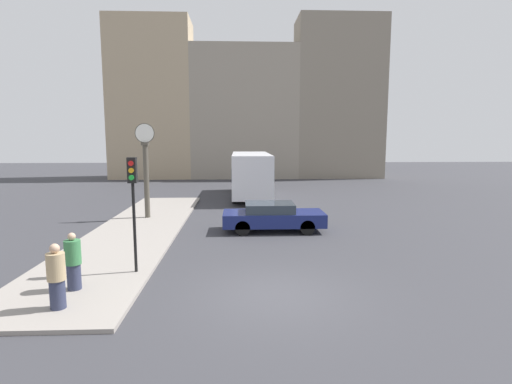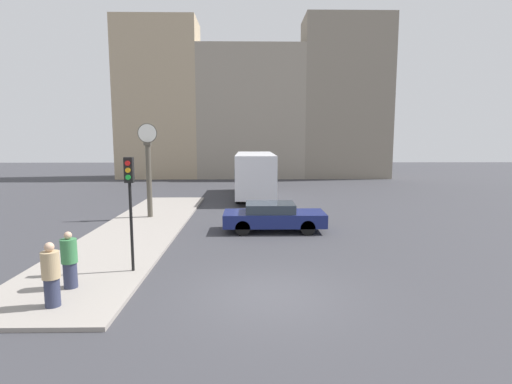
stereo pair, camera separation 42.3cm
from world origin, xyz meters
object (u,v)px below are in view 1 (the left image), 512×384
Objects in this scene: sedan_car at (273,216)px; street_clock at (146,168)px; traffic_light_near at (133,190)px; pedestrian_green_hoodie at (73,262)px; pedestrian_tan_coat at (56,277)px; bus_distant at (251,172)px.

sedan_car is 0.94× the size of street_clock.
traffic_light_near is 0.73× the size of street_clock.
pedestrian_green_hoodie is 0.98× the size of pedestrian_tan_coat.
pedestrian_tan_coat is (-5.19, -18.93, -0.88)m from bus_distant.
pedestrian_tan_coat reaches higher than sedan_car.
pedestrian_tan_coat is (-5.86, -8.34, 0.22)m from sedan_car.
street_clock is at bearing 91.99° from pedestrian_tan_coat.
bus_distant is 19.65m from pedestrian_tan_coat.
street_clock is 3.03× the size of pedestrian_tan_coat.
pedestrian_tan_coat is at bearing -125.07° from sedan_car.
sedan_car is at bearing 50.85° from traffic_light_near.
pedestrian_green_hoodie is 1.23m from pedestrian_tan_coat.
pedestrian_green_hoodie is at bearing -106.66° from bus_distant.
pedestrian_green_hoodie is (-5.30, -17.71, -0.89)m from bus_distant.
sedan_car is 7.15m from street_clock.
street_clock is (-1.58, 8.60, 0.02)m from traffic_light_near.
traffic_light_near is (-4.67, -5.73, 1.95)m from sedan_car.
bus_distant reaches higher than sedan_car.
sedan_car is 1.30× the size of traffic_light_near.
pedestrian_tan_coat is (-1.19, -2.61, -1.73)m from traffic_light_near.
traffic_light_near is 2.24× the size of pedestrian_green_hoodie.
traffic_light_near reaches higher than pedestrian_green_hoodie.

